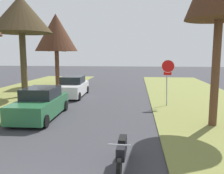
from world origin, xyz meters
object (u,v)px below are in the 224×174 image
Objects in this scene: parked_sedan_white at (73,87)px; parked_motorcycle at (122,152)px; stop_sign_far at (168,73)px; street_tree_left_mid_b at (21,15)px; parked_sedan_green at (40,104)px; street_tree_left_far at (56,33)px.

parked_motorcycle is at bearing -67.65° from parked_sedan_white.
street_tree_left_mid_b is at bearing 168.66° from stop_sign_far.
stop_sign_far is 7.88m from parked_sedan_green.
parked_sedan_white is (3.16, -5.55, -4.73)m from street_tree_left_far.
parked_sedan_white is at bearing 112.35° from parked_motorcycle.
street_tree_left_mid_b is 1.04× the size of street_tree_left_far.
street_tree_left_far is (0.43, 6.30, -0.74)m from street_tree_left_mid_b.
parked_sedan_green is (3.63, -5.56, -5.47)m from street_tree_left_mid_b.
parked_sedan_green reaches higher than parked_motorcycle.
parked_sedan_white reaches higher than parked_motorcycle.
stop_sign_far is 0.66× the size of parked_sedan_white.
street_tree_left_far is 3.56× the size of parked_motorcycle.
parked_motorcycle is (7.82, -16.89, -4.97)m from street_tree_left_far.
stop_sign_far is at bearing 26.34° from parked_sedan_green.
street_tree_left_far is at bearing 86.10° from street_tree_left_mid_b.
stop_sign_far is 8.94m from parked_motorcycle.
parked_sedan_green is at bearing -74.90° from street_tree_left_far.
street_tree_left_far reaches higher than parked_sedan_white.
parked_sedan_green is 6.31m from parked_sedan_white.
parked_sedan_green and parked_sedan_white have the same top height.
street_tree_left_mid_b is at bearing -168.14° from parked_sedan_white.
street_tree_left_far is 13.16m from parked_sedan_green.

